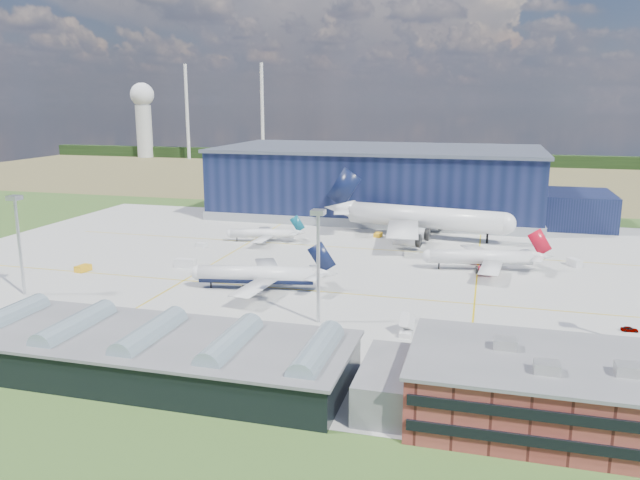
{
  "coord_description": "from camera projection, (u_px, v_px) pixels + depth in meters",
  "views": [
    {
      "loc": [
        41.42,
        -144.33,
        43.59
      ],
      "look_at": [
        -0.95,
        11.65,
        7.34
      ],
      "focal_mm": 35.0,
      "sensor_mm": 36.0,
      "label": 1
    }
  ],
  "objects": [
    {
      "name": "ground",
      "position": [
        311.0,
        279.0,
        156.04
      ],
      "size": [
        600.0,
        600.0,
        0.0
      ],
      "primitive_type": "plane",
      "color": "#31521E",
      "rests_on": "ground"
    },
    {
      "name": "apron",
      "position": [
        322.0,
        268.0,
        165.45
      ],
      "size": [
        220.0,
        160.0,
        0.08
      ],
      "color": "#A1A09C",
      "rests_on": "ground"
    },
    {
      "name": "farmland",
      "position": [
        415.0,
        177.0,
        363.2
      ],
      "size": [
        600.0,
        220.0,
        0.01
      ],
      "primitive_type": "cube",
      "color": "olive",
      "rests_on": "ground"
    },
    {
      "name": "treeline",
      "position": [
        429.0,
        158.0,
        437.66
      ],
      "size": [
        600.0,
        8.0,
        8.0
      ],
      "primitive_type": "cube",
      "color": "black",
      "rests_on": "ground"
    },
    {
      "name": "horizon_dressing",
      "position": [
        176.0,
        113.0,
        474.7
      ],
      "size": [
        440.2,
        18.0,
        70.0
      ],
      "color": "silver",
      "rests_on": "ground"
    },
    {
      "name": "hangar",
      "position": [
        385.0,
        185.0,
        242.05
      ],
      "size": [
        145.0,
        62.0,
        26.1
      ],
      "color": "#101836",
      "rests_on": "ground"
    },
    {
      "name": "ops_building",
      "position": [
        580.0,
        393.0,
        84.42
      ],
      "size": [
        46.0,
        23.0,
        10.9
      ],
      "color": "maroon",
      "rests_on": "ground"
    },
    {
      "name": "glass_concourse",
      "position": [
        171.0,
        354.0,
        100.38
      ],
      "size": [
        78.0,
        23.0,
        8.6
      ],
      "color": "black",
      "rests_on": "ground"
    },
    {
      "name": "light_mast_west",
      "position": [
        18.0,
        229.0,
        139.76
      ],
      "size": [
        2.6,
        2.6,
        23.0
      ],
      "color": "#B6B9BE",
      "rests_on": "ground"
    },
    {
      "name": "light_mast_center",
      "position": [
        318.0,
        248.0,
        121.86
      ],
      "size": [
        2.6,
        2.6,
        23.0
      ],
      "color": "#B6B9BE",
      "rests_on": "ground"
    },
    {
      "name": "airliner_navy",
      "position": [
        256.0,
        266.0,
        146.05
      ],
      "size": [
        40.86,
        40.25,
        11.46
      ],
      "primitive_type": null,
      "rotation": [
        0.0,
        0.0,
        3.33
      ],
      "color": "silver",
      "rests_on": "ground"
    },
    {
      "name": "airliner_red",
      "position": [
        481.0,
        250.0,
        162.51
      ],
      "size": [
        39.43,
        38.84,
        11.06
      ],
      "primitive_type": null,
      "rotation": [
        0.0,
        0.0,
        3.33
      ],
      "color": "silver",
      "rests_on": "ground"
    },
    {
      "name": "airliner_widebody",
      "position": [
        425.0,
        206.0,
        199.86
      ],
      "size": [
        73.51,
        72.36,
        20.94
      ],
      "primitive_type": null,
      "rotation": [
        0.0,
        0.0,
        -0.16
      ],
      "color": "silver",
      "rests_on": "ground"
    },
    {
      "name": "airliner_regional",
      "position": [
        262.0,
        229.0,
        195.93
      ],
      "size": [
        30.79,
        30.38,
        8.32
      ],
      "primitive_type": null,
      "rotation": [
        0.0,
        0.0,
        3.39
      ],
      "color": "silver",
      "rests_on": "ground"
    },
    {
      "name": "gse_tug_a",
      "position": [
        83.0,
        268.0,
        162.33
      ],
      "size": [
        3.04,
        4.34,
        1.67
      ],
      "primitive_type": "cube",
      "rotation": [
        0.0,
        0.0,
        -0.16
      ],
      "color": "#E9A414",
      "rests_on": "ground"
    },
    {
      "name": "gse_van_a",
      "position": [
        186.0,
        263.0,
        166.08
      ],
      "size": [
        5.5,
        2.61,
        2.35
      ],
      "primitive_type": "cube",
      "rotation": [
        0.0,
        0.0,
        1.62
      ],
      "color": "silver",
      "rests_on": "ground"
    },
    {
      "name": "gse_van_b",
      "position": [
        574.0,
        263.0,
        167.39
      ],
      "size": [
        3.92,
        4.92,
        2.05
      ],
      "primitive_type": "cube",
      "rotation": [
        0.0,
        0.0,
        0.49
      ],
      "color": "silver",
      "rests_on": "ground"
    },
    {
      "name": "gse_tug_c",
      "position": [
        378.0,
        235.0,
        203.38
      ],
      "size": [
        2.6,
        3.6,
        1.44
      ],
      "primitive_type": "cube",
      "rotation": [
        0.0,
        0.0,
        -0.17
      ],
      "color": "#E9A414",
      "rests_on": "ground"
    },
    {
      "name": "gse_cart_b",
      "position": [
        201.0,
        245.0,
        189.14
      ],
      "size": [
        3.49,
        2.61,
        1.38
      ],
      "primitive_type": "cube",
      "rotation": [
        0.0,
        0.0,
        1.41
      ],
      "color": "silver",
      "rests_on": "ground"
    },
    {
      "name": "airstair",
      "position": [
        407.0,
        325.0,
        119.48
      ],
      "size": [
        2.42,
        4.72,
        2.89
      ],
      "primitive_type": "cube",
      "rotation": [
        0.0,
        0.0,
        -0.14
      ],
      "color": "silver",
      "rests_on": "ground"
    },
    {
      "name": "car_a",
      "position": [
        630.0,
        329.0,
        120.04
      ],
      "size": [
        3.21,
        1.46,
        1.07
      ],
      "primitive_type": "imported",
      "rotation": [
        0.0,
        0.0,
        1.63
      ],
      "color": "#99999E",
      "rests_on": "ground"
    }
  ]
}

